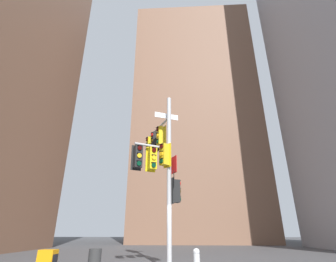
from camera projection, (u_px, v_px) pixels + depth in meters
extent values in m
cube|color=brown|center=(194.00, 127.00, 41.94)|extent=(17.82, 17.82, 35.80)
cylinder|color=#B2B2B5|center=(169.00, 173.00, 11.25)|extent=(0.20, 0.20, 7.83)
cylinder|color=#B2B2B5|center=(158.00, 129.00, 13.64)|extent=(1.50, 2.86, 0.11)
cylinder|color=#B2B2B5|center=(152.00, 146.00, 11.34)|extent=(1.55, 0.95, 0.11)
cube|color=gold|center=(164.00, 137.00, 13.09)|extent=(0.24, 0.44, 1.14)
cube|color=gold|center=(161.00, 136.00, 13.02)|extent=(0.46, 0.46, 1.00)
cylinder|color=#360605|center=(157.00, 129.00, 13.07)|extent=(0.14, 0.21, 0.20)
cube|color=black|center=(157.00, 127.00, 13.12)|extent=(0.16, 0.23, 0.02)
cylinder|color=yellow|center=(157.00, 135.00, 12.94)|extent=(0.14, 0.21, 0.20)
cube|color=black|center=(157.00, 133.00, 12.98)|extent=(0.16, 0.23, 0.02)
cylinder|color=#06311C|center=(157.00, 142.00, 12.81)|extent=(0.14, 0.21, 0.20)
cube|color=black|center=(157.00, 140.00, 12.85)|extent=(0.16, 0.23, 0.02)
cube|color=black|center=(158.00, 142.00, 13.82)|extent=(0.24, 0.44, 1.14)
cube|color=black|center=(155.00, 141.00, 13.75)|extent=(0.46, 0.46, 1.00)
cylinder|color=red|center=(152.00, 135.00, 13.81)|extent=(0.14, 0.21, 0.20)
cube|color=black|center=(152.00, 133.00, 13.85)|extent=(0.16, 0.23, 0.02)
cylinder|color=#3C2C06|center=(152.00, 141.00, 13.67)|extent=(0.14, 0.21, 0.20)
cube|color=black|center=(152.00, 139.00, 13.72)|extent=(0.16, 0.23, 0.02)
cylinder|color=#06311C|center=(152.00, 147.00, 13.54)|extent=(0.14, 0.21, 0.20)
cube|color=black|center=(151.00, 144.00, 13.59)|extent=(0.16, 0.23, 0.02)
cube|color=yellow|center=(153.00, 146.00, 14.55)|extent=(0.24, 0.44, 1.14)
cube|color=yellow|center=(150.00, 146.00, 14.48)|extent=(0.46, 0.46, 1.00)
cylinder|color=#360605|center=(147.00, 140.00, 14.54)|extent=(0.14, 0.21, 0.20)
cube|color=black|center=(147.00, 138.00, 14.58)|extent=(0.16, 0.23, 0.02)
cylinder|color=#3C2C06|center=(147.00, 145.00, 14.41)|extent=(0.14, 0.21, 0.20)
cube|color=black|center=(147.00, 143.00, 14.45)|extent=(0.16, 0.23, 0.02)
cylinder|color=#19C672|center=(146.00, 151.00, 14.27)|extent=(0.14, 0.21, 0.20)
cube|color=black|center=(146.00, 149.00, 14.32)|extent=(0.16, 0.23, 0.02)
cube|color=yellow|center=(151.00, 160.00, 11.27)|extent=(0.43, 0.26, 1.14)
cube|color=yellow|center=(152.00, 159.00, 11.11)|extent=(0.46, 0.46, 1.00)
cylinder|color=#360605|center=(154.00, 150.00, 11.08)|extent=(0.20, 0.15, 0.20)
cube|color=black|center=(154.00, 147.00, 11.12)|extent=(0.23, 0.17, 0.02)
cylinder|color=yellow|center=(154.00, 158.00, 10.94)|extent=(0.20, 0.15, 0.20)
cube|color=black|center=(154.00, 155.00, 10.99)|extent=(0.23, 0.17, 0.02)
cylinder|color=#06311C|center=(154.00, 165.00, 10.81)|extent=(0.20, 0.15, 0.20)
cube|color=black|center=(154.00, 163.00, 10.85)|extent=(0.23, 0.17, 0.02)
cube|color=black|center=(136.00, 158.00, 10.98)|extent=(0.43, 0.26, 1.14)
cube|color=black|center=(138.00, 157.00, 10.83)|extent=(0.46, 0.46, 1.00)
cylinder|color=#360605|center=(140.00, 148.00, 10.79)|extent=(0.20, 0.15, 0.20)
cube|color=black|center=(140.00, 145.00, 10.83)|extent=(0.23, 0.17, 0.02)
cylinder|color=yellow|center=(139.00, 156.00, 10.66)|extent=(0.20, 0.15, 0.20)
cube|color=black|center=(140.00, 153.00, 10.70)|extent=(0.23, 0.17, 0.02)
cylinder|color=#06311C|center=(139.00, 163.00, 10.53)|extent=(0.20, 0.15, 0.20)
cube|color=black|center=(139.00, 161.00, 10.57)|extent=(0.23, 0.17, 0.02)
cube|color=gold|center=(167.00, 156.00, 11.48)|extent=(0.37, 0.35, 1.14)
cube|color=gold|center=(164.00, 155.00, 11.36)|extent=(0.48, 0.48, 1.00)
cylinder|color=#360605|center=(161.00, 147.00, 11.37)|extent=(0.19, 0.18, 0.20)
cube|color=black|center=(161.00, 144.00, 11.41)|extent=(0.21, 0.20, 0.02)
cylinder|color=yellow|center=(161.00, 154.00, 11.23)|extent=(0.19, 0.18, 0.20)
cube|color=black|center=(161.00, 151.00, 11.28)|extent=(0.21, 0.20, 0.02)
cylinder|color=#06311C|center=(161.00, 161.00, 11.10)|extent=(0.19, 0.18, 0.20)
cube|color=black|center=(161.00, 159.00, 11.14)|extent=(0.21, 0.20, 0.02)
cube|color=black|center=(171.00, 191.00, 10.98)|extent=(0.23, 0.45, 1.14)
cube|color=black|center=(175.00, 191.00, 11.05)|extent=(0.45, 0.45, 1.00)
cylinder|color=red|center=(179.00, 184.00, 11.25)|extent=(0.14, 0.21, 0.20)
cube|color=black|center=(179.00, 181.00, 11.30)|extent=(0.16, 0.23, 0.02)
cylinder|color=#3C2C06|center=(179.00, 191.00, 11.12)|extent=(0.14, 0.21, 0.20)
cube|color=black|center=(180.00, 189.00, 11.16)|extent=(0.16, 0.23, 0.02)
cylinder|color=#06311C|center=(180.00, 199.00, 10.98)|extent=(0.14, 0.21, 0.20)
cube|color=black|center=(180.00, 197.00, 11.03)|extent=(0.16, 0.23, 0.02)
cube|color=white|center=(167.00, 116.00, 12.71)|extent=(1.18, 0.54, 0.28)
cube|color=#19479E|center=(167.00, 116.00, 12.71)|extent=(1.14, 0.52, 0.24)
cube|color=red|center=(173.00, 165.00, 11.49)|extent=(0.34, 0.56, 0.80)
cube|color=white|center=(173.00, 165.00, 11.49)|extent=(0.31, 0.52, 0.76)
cube|color=black|center=(174.00, 180.00, 11.12)|extent=(0.02, 0.60, 0.72)
cube|color=white|center=(174.00, 180.00, 11.12)|extent=(0.02, 0.56, 0.68)
sphere|color=silver|center=(196.00, 252.00, 8.37)|extent=(0.23, 0.23, 0.23)
cube|color=black|center=(55.00, 261.00, 6.85)|extent=(0.01, 0.29, 0.35)
cylinder|color=#2D2D2D|center=(94.00, 262.00, 8.61)|extent=(0.45, 0.45, 0.87)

